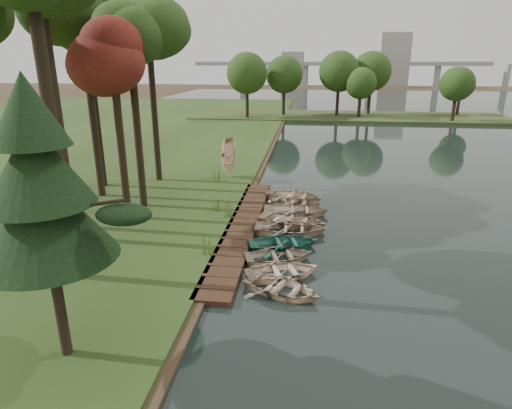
# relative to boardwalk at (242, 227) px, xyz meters

# --- Properties ---
(ground) EXTENTS (300.00, 300.00, 0.00)m
(ground) POSITION_rel_boardwalk_xyz_m (1.60, 0.00, -0.15)
(ground) COLOR #3D2F1D
(boardwalk) EXTENTS (1.60, 16.00, 0.30)m
(boardwalk) POSITION_rel_boardwalk_xyz_m (0.00, 0.00, 0.00)
(boardwalk) COLOR #372215
(boardwalk) RESTS_ON ground
(peninsula) EXTENTS (50.00, 14.00, 0.45)m
(peninsula) POSITION_rel_boardwalk_xyz_m (9.60, 50.00, 0.08)
(peninsula) COLOR #36441E
(peninsula) RESTS_ON ground
(far_trees) EXTENTS (45.60, 5.60, 8.80)m
(far_trees) POSITION_rel_boardwalk_xyz_m (6.27, 50.00, 6.28)
(far_trees) COLOR black
(far_trees) RESTS_ON peninsula
(bridge) EXTENTS (95.90, 4.00, 8.60)m
(bridge) POSITION_rel_boardwalk_xyz_m (13.91, 120.00, 6.93)
(bridge) COLOR #A5A5A0
(bridge) RESTS_ON ground
(building_a) EXTENTS (10.00, 8.00, 18.00)m
(building_a) POSITION_rel_boardwalk_xyz_m (31.60, 140.00, 8.85)
(building_a) COLOR #A5A5A0
(building_a) RESTS_ON ground
(building_b) EXTENTS (8.00, 8.00, 12.00)m
(building_b) POSITION_rel_boardwalk_xyz_m (-3.40, 145.00, 5.85)
(building_b) COLOR #A5A5A0
(building_b) RESTS_ON ground
(rowboat_0) EXTENTS (3.86, 3.40, 0.67)m
(rowboat_0) POSITION_rel_boardwalk_xyz_m (2.63, -6.69, 0.23)
(rowboat_0) COLOR beige
(rowboat_0) RESTS_ON water
(rowboat_1) EXTENTS (3.86, 3.35, 0.67)m
(rowboat_1) POSITION_rel_boardwalk_xyz_m (2.57, -5.31, 0.23)
(rowboat_1) COLOR beige
(rowboat_1) RESTS_ON water
(rowboat_2) EXTENTS (3.78, 3.20, 0.67)m
(rowboat_2) POSITION_rel_boardwalk_xyz_m (2.31, -3.77, 0.23)
(rowboat_2) COLOR beige
(rowboat_2) RESTS_ON water
(rowboat_3) EXTENTS (4.03, 3.36, 0.72)m
(rowboat_3) POSITION_rel_boardwalk_xyz_m (2.42, -2.35, 0.26)
(rowboat_3) COLOR #30876E
(rowboat_3) RESTS_ON water
(rowboat_4) EXTENTS (3.90, 2.81, 0.80)m
(rowboat_4) POSITION_rel_boardwalk_xyz_m (2.66, -0.46, 0.30)
(rowboat_4) COLOR beige
(rowboat_4) RESTS_ON water
(rowboat_5) EXTENTS (4.50, 3.74, 0.80)m
(rowboat_5) POSITION_rel_boardwalk_xyz_m (2.73, 0.76, 0.30)
(rowboat_5) COLOR beige
(rowboat_5) RESTS_ON water
(rowboat_6) EXTENTS (4.11, 3.07, 0.81)m
(rowboat_6) POSITION_rel_boardwalk_xyz_m (2.89, 2.51, 0.31)
(rowboat_6) COLOR beige
(rowboat_6) RESTS_ON water
(rowboat_7) EXTENTS (3.56, 2.84, 0.66)m
(rowboat_7) POSITION_rel_boardwalk_xyz_m (2.81, 4.33, 0.23)
(rowboat_7) COLOR beige
(rowboat_7) RESTS_ON water
(rowboat_8) EXTENTS (4.46, 3.72, 0.80)m
(rowboat_8) POSITION_rel_boardwalk_xyz_m (2.64, 5.41, 0.30)
(rowboat_8) COLOR beige
(rowboat_8) RESTS_ON water
(stored_rowboat) EXTENTS (3.68, 3.34, 0.62)m
(stored_rowboat) POSITION_rel_boardwalk_xyz_m (-2.60, 9.96, 0.46)
(stored_rowboat) COLOR beige
(stored_rowboat) RESTS_ON bank
(tree_2) EXTENTS (3.68, 3.68, 10.39)m
(tree_2) POSITION_rel_boardwalk_xyz_m (-6.70, 0.34, 8.82)
(tree_2) COLOR black
(tree_2) RESTS_ON bank
(tree_3) EXTENTS (5.13, 5.13, 13.27)m
(tree_3) POSITION_rel_boardwalk_xyz_m (-10.13, 4.18, 11.13)
(tree_3) COLOR black
(tree_3) RESTS_ON bank
(tree_4) EXTENTS (4.55, 4.55, 11.83)m
(tree_4) POSITION_rel_boardwalk_xyz_m (-6.58, 2.48, 9.93)
(tree_4) COLOR black
(tree_4) RESTS_ON bank
(tree_6) EXTENTS (3.97, 3.97, 11.85)m
(tree_6) POSITION_rel_boardwalk_xyz_m (-7.69, 8.50, 10.12)
(tree_6) COLOR black
(tree_6) RESTS_ON bank
(pine_tree) EXTENTS (3.80, 3.80, 8.33)m
(pine_tree) POSITION_rel_boardwalk_xyz_m (-3.68, -11.45, 5.42)
(pine_tree) COLOR black
(pine_tree) RESTS_ON bank
(reeds_0) EXTENTS (0.60, 0.60, 1.05)m
(reeds_0) POSITION_rel_boardwalk_xyz_m (-1.00, -3.93, 0.67)
(reeds_0) COLOR #3F661E
(reeds_0) RESTS_ON bank
(reeds_1) EXTENTS (0.60, 0.60, 1.13)m
(reeds_1) POSITION_rel_boardwalk_xyz_m (-1.00, 1.12, 0.72)
(reeds_1) COLOR #3F661E
(reeds_1) RESTS_ON bank
(reeds_2) EXTENTS (0.60, 0.60, 0.99)m
(reeds_2) POSITION_rel_boardwalk_xyz_m (-1.96, 2.14, 0.64)
(reeds_2) COLOR #3F661E
(reeds_2) RESTS_ON bank
(reeds_3) EXTENTS (0.60, 0.60, 1.03)m
(reeds_3) POSITION_rel_boardwalk_xyz_m (-3.32, 8.79, 0.66)
(reeds_3) COLOR #3F661E
(reeds_3) RESTS_ON bank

